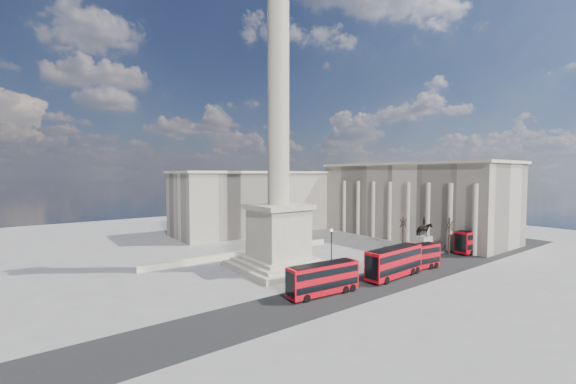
# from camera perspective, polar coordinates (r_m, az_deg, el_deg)

# --- Properties ---
(ground) EXTENTS (180.00, 180.00, 0.00)m
(ground) POSITION_cam_1_polar(r_m,az_deg,el_deg) (56.85, 1.42, -13.27)
(ground) COLOR gray
(ground) RESTS_ON ground
(asphalt_road) EXTENTS (120.00, 9.00, 0.01)m
(asphalt_road) POSITION_cam_1_polar(r_m,az_deg,el_deg) (53.22, 12.72, -14.47)
(asphalt_road) COLOR #252525
(asphalt_road) RESTS_ON ground
(nelsons_column) EXTENTS (14.00, 14.00, 49.85)m
(nelsons_column) POSITION_cam_1_polar(r_m,az_deg,el_deg) (58.68, -1.57, 0.06)
(nelsons_column) COLOR #B3AB95
(nelsons_column) RESTS_ON ground
(balustrade_wall) EXTENTS (40.00, 0.60, 1.10)m
(balustrade_wall) POSITION_cam_1_polar(r_m,az_deg,el_deg) (69.62, -6.83, -9.79)
(balustrade_wall) COLOR beige
(balustrade_wall) RESTS_ON ground
(building_east) EXTENTS (19.00, 46.00, 18.60)m
(building_east) POSITION_cam_1_polar(r_m,az_deg,el_deg) (95.04, 19.40, -1.18)
(building_east) COLOR beige
(building_east) RESTS_ON ground
(building_northeast) EXTENTS (51.00, 17.00, 16.60)m
(building_northeast) POSITION_cam_1_polar(r_m,az_deg,el_deg) (99.11, -3.70, -1.43)
(building_northeast) COLOR beige
(building_northeast) RESTS_ON ground
(red_bus_a) EXTENTS (10.46, 3.19, 4.18)m
(red_bus_a) POSITION_cam_1_polar(r_m,az_deg,el_deg) (47.73, 5.78, -13.72)
(red_bus_a) COLOR red
(red_bus_a) RESTS_ON ground
(red_bus_b) EXTENTS (11.58, 3.37, 4.64)m
(red_bus_b) POSITION_cam_1_polar(r_m,az_deg,el_deg) (57.34, 16.83, -10.74)
(red_bus_b) COLOR red
(red_bus_b) RESTS_ON ground
(red_bus_c) EXTENTS (10.44, 3.49, 4.15)m
(red_bus_c) POSITION_cam_1_polar(r_m,az_deg,el_deg) (62.59, 19.75, -9.87)
(red_bus_c) COLOR red
(red_bus_c) RESTS_ON ground
(red_bus_d) EXTENTS (11.59, 3.19, 4.66)m
(red_bus_d) POSITION_cam_1_polar(r_m,az_deg,el_deg) (81.74, 28.13, -6.86)
(red_bus_d) COLOR red
(red_bus_d) RESTS_ON ground
(victorian_lamp) EXTENTS (0.57, 0.57, 6.63)m
(victorian_lamp) POSITION_cam_1_polar(r_m,az_deg,el_deg) (60.79, 7.04, -8.43)
(victorian_lamp) COLOR black
(victorian_lamp) RESTS_ON ground
(equestrian_statue) EXTENTS (3.60, 2.70, 7.61)m
(equestrian_statue) POSITION_cam_1_polar(r_m,az_deg,el_deg) (73.04, 21.08, -7.72)
(equestrian_statue) COLOR beige
(equestrian_statue) RESTS_ON ground
(bare_tree_near) EXTENTS (1.75, 1.75, 7.65)m
(bare_tree_near) POSITION_cam_1_polar(r_m,az_deg,el_deg) (76.08, 24.63, -4.76)
(bare_tree_near) COLOR #332319
(bare_tree_near) RESTS_ON ground
(bare_tree_mid) EXTENTS (1.80, 1.80, 6.82)m
(bare_tree_mid) POSITION_cam_1_polar(r_m,az_deg,el_deg) (81.24, 18.11, -4.63)
(bare_tree_mid) COLOR #332319
(bare_tree_mid) RESTS_ON ground
(bare_tree_far) EXTENTS (1.93, 1.93, 7.88)m
(bare_tree_far) POSITION_cam_1_polar(r_m,az_deg,el_deg) (87.50, 18.19, -3.55)
(bare_tree_far) COLOR #332319
(bare_tree_far) RESTS_ON ground
(pedestrian_walking) EXTENTS (0.63, 0.44, 1.68)m
(pedestrian_walking) POSITION_cam_1_polar(r_m,az_deg,el_deg) (61.71, 15.67, -11.26)
(pedestrian_walking) COLOR #282A24
(pedestrian_walking) RESTS_ON ground
(pedestrian_standing) EXTENTS (0.95, 0.94, 1.55)m
(pedestrian_standing) POSITION_cam_1_polar(r_m,az_deg,el_deg) (78.55, 24.02, -8.39)
(pedestrian_standing) COLOR #282A24
(pedestrian_standing) RESTS_ON ground
(pedestrian_crossing) EXTENTS (0.74, 1.08, 1.71)m
(pedestrian_crossing) POSITION_cam_1_polar(r_m,az_deg,el_deg) (65.77, 16.87, -10.38)
(pedestrian_crossing) COLOR #282A24
(pedestrian_crossing) RESTS_ON ground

